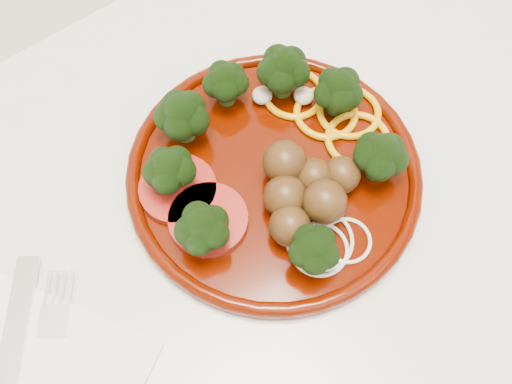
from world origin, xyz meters
TOP-DOWN VIEW (x-y plane):
  - counter at (0.00, 1.70)m, footprint 2.40×0.60m
  - plate at (0.09, 1.70)m, footprint 0.29×0.29m

SIDE VIEW (x-z plane):
  - counter at x=0.00m, z-range 0.00..0.90m
  - plate at x=0.09m, z-range 0.89..0.95m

